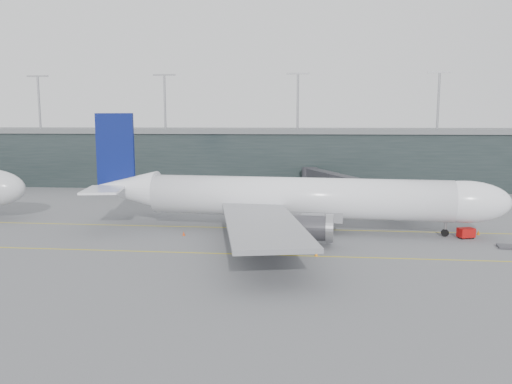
# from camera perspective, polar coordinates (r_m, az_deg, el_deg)

# --- Properties ---
(ground) EXTENTS (320.00, 320.00, 0.00)m
(ground) POSITION_cam_1_polar(r_m,az_deg,el_deg) (84.43, 0.50, -3.60)
(ground) COLOR #57575C
(ground) RESTS_ON ground
(taxiline_a) EXTENTS (160.00, 0.25, 0.02)m
(taxiline_a) POSITION_cam_1_polar(r_m,az_deg,el_deg) (80.54, 0.22, -4.16)
(taxiline_a) COLOR gold
(taxiline_a) RESTS_ON ground
(taxiline_b) EXTENTS (160.00, 0.25, 0.02)m
(taxiline_b) POSITION_cam_1_polar(r_m,az_deg,el_deg) (65.08, -1.21, -7.12)
(taxiline_b) COLOR gold
(taxiline_b) RESTS_ON ground
(taxiline_lead_main) EXTENTS (0.25, 60.00, 0.02)m
(taxiline_lead_main) POSITION_cam_1_polar(r_m,az_deg,el_deg) (103.76, 4.31, -1.43)
(taxiline_lead_main) COLOR gold
(taxiline_lead_main) RESTS_ON ground
(terminal) EXTENTS (240.00, 36.00, 29.00)m
(terminal) POSITION_cam_1_polar(r_m,az_deg,el_deg) (140.86, 2.77, 4.19)
(terminal) COLOR black
(terminal) RESTS_ON ground
(main_aircraft) EXTENTS (65.70, 61.58, 18.42)m
(main_aircraft) POSITION_cam_1_polar(r_m,az_deg,el_deg) (78.09, 4.43, -0.72)
(main_aircraft) COLOR white
(main_aircraft) RESTS_ON ground
(jet_bridge) EXTENTS (18.54, 43.40, 6.18)m
(jet_bridge) POSITION_cam_1_polar(r_m,az_deg,el_deg) (105.63, 11.13, 1.14)
(jet_bridge) COLOR #2D2D33
(jet_bridge) RESTS_ON ground
(gse_cart) EXTENTS (2.62, 2.11, 1.55)m
(gse_cart) POSITION_cam_1_polar(r_m,az_deg,el_deg) (79.73, 22.88, -4.30)
(gse_cart) COLOR #A80D0C
(gse_cart) RESTS_ON ground
(baggage_dolly) EXTENTS (3.20, 2.71, 0.29)m
(baggage_dolly) POSITION_cam_1_polar(r_m,az_deg,el_deg) (76.38, 26.96, -5.60)
(baggage_dolly) COLOR #38373D
(baggage_dolly) RESTS_ON ground
(uld_a) EXTENTS (2.14, 1.80, 1.80)m
(uld_a) POSITION_cam_1_polar(r_m,az_deg,el_deg) (94.57, -1.45, -1.76)
(uld_a) COLOR #3D3C42
(uld_a) RESTS_ON ground
(uld_b) EXTENTS (2.74, 2.46, 2.06)m
(uld_b) POSITION_cam_1_polar(r_m,az_deg,el_deg) (95.36, -0.41, -1.59)
(uld_b) COLOR #3D3C42
(uld_b) RESTS_ON ground
(uld_c) EXTENTS (2.39, 2.10, 1.85)m
(uld_c) POSITION_cam_1_polar(r_m,az_deg,el_deg) (94.71, 0.90, -1.72)
(uld_c) COLOR #3D3C42
(uld_c) RESTS_ON ground
(cone_nose) EXTENTS (0.47, 0.47, 0.75)m
(cone_nose) POSITION_cam_1_polar(r_m,az_deg,el_deg) (83.04, 24.08, -4.24)
(cone_nose) COLOR orange
(cone_nose) RESTS_ON ground
(cone_wing_stbd) EXTENTS (0.45, 0.45, 0.71)m
(cone_wing_stbd) POSITION_cam_1_polar(r_m,az_deg,el_deg) (64.56, 6.90, -6.98)
(cone_wing_stbd) COLOR orange
(cone_wing_stbd) RESTS_ON ground
(cone_wing_port) EXTENTS (0.39, 0.39, 0.63)m
(cone_wing_port) POSITION_cam_1_polar(r_m,az_deg,el_deg) (95.77, 7.36, -2.08)
(cone_wing_port) COLOR #FD550E
(cone_wing_port) RESTS_ON ground
(cone_tail) EXTENTS (0.41, 0.41, 0.65)m
(cone_tail) POSITION_cam_1_polar(r_m,az_deg,el_deg) (76.14, -8.25, -4.72)
(cone_tail) COLOR #E3430C
(cone_tail) RESTS_ON ground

